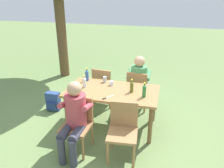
{
  "coord_description": "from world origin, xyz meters",
  "views": [
    {
      "loc": [
        0.91,
        -3.54,
        2.44
      ],
      "look_at": [
        0.0,
        0.0,
        0.86
      ],
      "focal_mm": 36.02,
      "sensor_mm": 36.0,
      "label": 1
    }
  ],
  "objects_px": {
    "chair_near_right": "(123,128)",
    "cup_steel": "(105,79)",
    "dining_table": "(112,95)",
    "cup_white": "(72,86)",
    "bottle_blue": "(87,75)",
    "chair_near_left": "(78,121)",
    "person_in_white_shirt": "(139,79)",
    "bottle_clear": "(85,82)",
    "chair_far_left": "(104,85)",
    "chair_far_right": "(138,88)",
    "bottle_green": "(144,91)",
    "backpack_by_near_side": "(53,102)",
    "cup_glass": "(111,83)",
    "bottle_olive": "(132,87)",
    "table_knife": "(107,98)",
    "person_in_plaid_shirt": "(74,116)"
  },
  "relations": [
    {
      "from": "chair_far_left",
      "to": "bottle_blue",
      "type": "height_order",
      "value": "bottle_blue"
    },
    {
      "from": "cup_steel",
      "to": "table_knife",
      "type": "height_order",
      "value": "cup_steel"
    },
    {
      "from": "chair_near_left",
      "to": "cup_white",
      "type": "height_order",
      "value": "chair_near_left"
    },
    {
      "from": "person_in_plaid_shirt",
      "to": "bottle_green",
      "type": "xyz_separation_m",
      "value": [
        0.96,
        0.73,
        0.2
      ]
    },
    {
      "from": "person_in_white_shirt",
      "to": "cup_steel",
      "type": "bearing_deg",
      "value": -138.46
    },
    {
      "from": "chair_far_right",
      "to": "bottle_blue",
      "type": "xyz_separation_m",
      "value": [
        -0.95,
        -0.43,
        0.36
      ]
    },
    {
      "from": "bottle_olive",
      "to": "person_in_white_shirt",
      "type": "bearing_deg",
      "value": 88.7
    },
    {
      "from": "chair_far_right",
      "to": "cup_steel",
      "type": "relative_size",
      "value": 7.58
    },
    {
      "from": "chair_far_left",
      "to": "bottle_green",
      "type": "xyz_separation_m",
      "value": [
        0.97,
        -0.87,
        0.36
      ]
    },
    {
      "from": "bottle_clear",
      "to": "cup_glass",
      "type": "relative_size",
      "value": 2.72
    },
    {
      "from": "dining_table",
      "to": "cup_white",
      "type": "xyz_separation_m",
      "value": [
        -0.71,
        -0.12,
        0.13
      ]
    },
    {
      "from": "bottle_blue",
      "to": "bottle_clear",
      "type": "xyz_separation_m",
      "value": [
        0.06,
        -0.3,
        -0.02
      ]
    },
    {
      "from": "chair_near_left",
      "to": "cup_steel",
      "type": "bearing_deg",
      "value": 82.55
    },
    {
      "from": "bottle_blue",
      "to": "cup_white",
      "type": "bearing_deg",
      "value": -106.03
    },
    {
      "from": "bottle_clear",
      "to": "backpack_by_near_side",
      "type": "bearing_deg",
      "value": 163.77
    },
    {
      "from": "person_in_white_shirt",
      "to": "bottle_green",
      "type": "xyz_separation_m",
      "value": [
        0.22,
        -0.98,
        0.2
      ]
    },
    {
      "from": "cup_steel",
      "to": "bottle_blue",
      "type": "bearing_deg",
      "value": -178.53
    },
    {
      "from": "cup_white",
      "to": "person_in_white_shirt",
      "type": "bearing_deg",
      "value": 41.88
    },
    {
      "from": "person_in_white_shirt",
      "to": "cup_glass",
      "type": "distance_m",
      "value": 0.79
    },
    {
      "from": "chair_near_left",
      "to": "person_in_white_shirt",
      "type": "distance_m",
      "value": 1.77
    },
    {
      "from": "dining_table",
      "to": "bottle_clear",
      "type": "distance_m",
      "value": 0.56
    },
    {
      "from": "chair_far_left",
      "to": "person_in_plaid_shirt",
      "type": "bearing_deg",
      "value": -89.66
    },
    {
      "from": "chair_far_right",
      "to": "bottle_olive",
      "type": "bearing_deg",
      "value": -90.92
    },
    {
      "from": "person_in_white_shirt",
      "to": "cup_steel",
      "type": "xyz_separation_m",
      "value": [
        -0.6,
        -0.53,
        0.14
      ]
    },
    {
      "from": "dining_table",
      "to": "cup_glass",
      "type": "xyz_separation_m",
      "value": [
        -0.07,
        0.21,
        0.13
      ]
    },
    {
      "from": "chair_near_right",
      "to": "chair_far_left",
      "type": "relative_size",
      "value": 1.0
    },
    {
      "from": "person_in_white_shirt",
      "to": "cup_glass",
      "type": "relative_size",
      "value": 14.23
    },
    {
      "from": "chair_far_right",
      "to": "cup_white",
      "type": "distance_m",
      "value": 1.41
    },
    {
      "from": "bottle_clear",
      "to": "backpack_by_near_side",
      "type": "xyz_separation_m",
      "value": [
        -0.84,
        0.25,
        -0.64
      ]
    },
    {
      "from": "chair_near_right",
      "to": "bottle_green",
      "type": "xyz_separation_m",
      "value": [
        0.22,
        0.62,
        0.36
      ]
    },
    {
      "from": "bottle_green",
      "to": "cup_glass",
      "type": "relative_size",
      "value": 3.17
    },
    {
      "from": "bottle_olive",
      "to": "cup_steel",
      "type": "bearing_deg",
      "value": 151.86
    },
    {
      "from": "chair_near_right",
      "to": "cup_steel",
      "type": "distance_m",
      "value": 1.26
    },
    {
      "from": "cup_steel",
      "to": "bottle_clear",
      "type": "bearing_deg",
      "value": -133.49
    },
    {
      "from": "table_knife",
      "to": "cup_glass",
      "type": "bearing_deg",
      "value": 96.82
    },
    {
      "from": "chair_far_right",
      "to": "cup_white",
      "type": "relative_size",
      "value": 9.68
    },
    {
      "from": "person_in_plaid_shirt",
      "to": "bottle_clear",
      "type": "bearing_deg",
      "value": 100.04
    },
    {
      "from": "chair_near_right",
      "to": "bottle_clear",
      "type": "relative_size",
      "value": 3.86
    },
    {
      "from": "person_in_white_shirt",
      "to": "backpack_by_near_side",
      "type": "height_order",
      "value": "person_in_white_shirt"
    },
    {
      "from": "backpack_by_near_side",
      "to": "bottle_olive",
      "type": "bearing_deg",
      "value": -8.04
    },
    {
      "from": "table_knife",
      "to": "chair_far_left",
      "type": "bearing_deg",
      "value": 109.57
    },
    {
      "from": "person_in_plaid_shirt",
      "to": "bottle_olive",
      "type": "height_order",
      "value": "person_in_plaid_shirt"
    },
    {
      "from": "chair_far_right",
      "to": "bottle_clear",
      "type": "relative_size",
      "value": 3.86
    },
    {
      "from": "dining_table",
      "to": "chair_far_right",
      "type": "distance_m",
      "value": 0.84
    },
    {
      "from": "cup_steel",
      "to": "table_knife",
      "type": "relative_size",
      "value": 0.55
    },
    {
      "from": "bottle_clear",
      "to": "table_knife",
      "type": "relative_size",
      "value": 1.08
    },
    {
      "from": "bottle_olive",
      "to": "chair_near_left",
      "type": "bearing_deg",
      "value": -133.51
    },
    {
      "from": "chair_near_left",
      "to": "chair_near_right",
      "type": "height_order",
      "value": "same"
    },
    {
      "from": "dining_table",
      "to": "cup_white",
      "type": "relative_size",
      "value": 18.35
    },
    {
      "from": "dining_table",
      "to": "cup_glass",
      "type": "bearing_deg",
      "value": 107.67
    }
  ]
}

